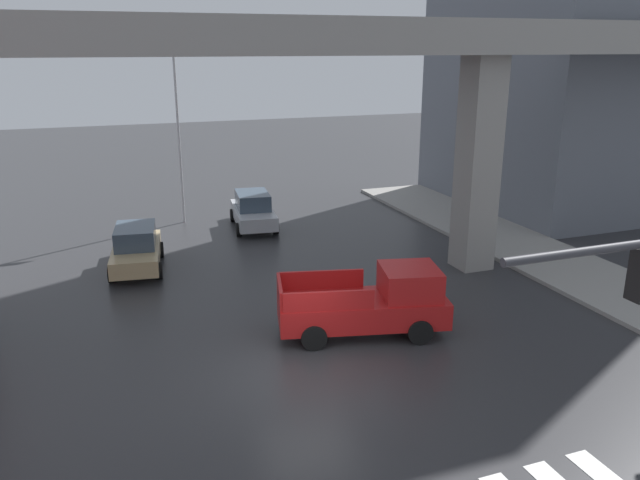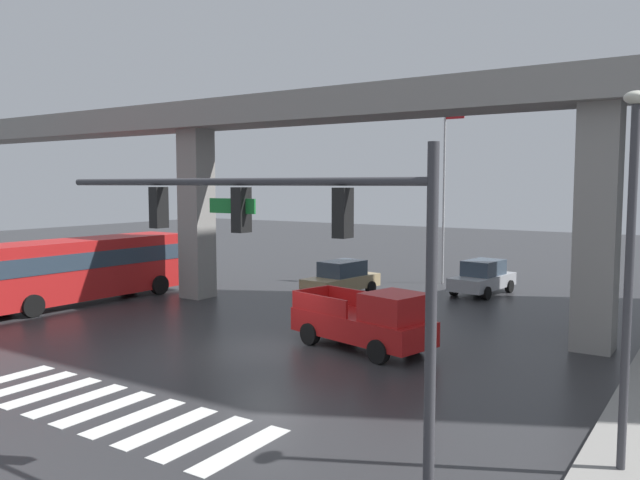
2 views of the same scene
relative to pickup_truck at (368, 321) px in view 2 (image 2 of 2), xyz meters
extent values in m
plane|color=#2D2D30|center=(-2.77, -1.96, -0.99)|extent=(120.00, 120.00, 0.00)
cube|color=silver|center=(-7.17, -8.43, -0.98)|extent=(0.55, 2.80, 0.01)
cube|color=silver|center=(-6.07, -8.43, -0.98)|extent=(0.55, 2.80, 0.01)
cube|color=silver|center=(-4.97, -8.43, -0.98)|extent=(0.55, 2.80, 0.01)
cube|color=silver|center=(-3.87, -8.43, -0.98)|extent=(0.55, 2.80, 0.01)
cube|color=silver|center=(-2.77, -8.43, -0.98)|extent=(0.55, 2.80, 0.01)
cube|color=silver|center=(-1.67, -8.43, -0.98)|extent=(0.55, 2.80, 0.01)
cube|color=silver|center=(-0.57, -8.43, -0.98)|extent=(0.55, 2.80, 0.01)
cube|color=silver|center=(0.53, -8.43, -0.98)|extent=(0.55, 2.80, 0.01)
cube|color=silver|center=(1.63, -8.43, -0.98)|extent=(0.55, 2.80, 0.01)
cube|color=gray|center=(-2.77, 4.18, 7.79)|extent=(56.41, 2.56, 1.20)
cube|color=gray|center=(-11.84, 4.18, 3.10)|extent=(1.30, 1.30, 8.18)
cube|color=gray|center=(6.30, 4.18, 3.10)|extent=(1.30, 1.30, 8.18)
cube|color=red|center=(-0.29, 0.07, -0.21)|extent=(5.40, 3.05, 0.80)
cube|color=red|center=(1.12, -0.27, 0.64)|extent=(2.06, 2.10, 0.90)
cube|color=#3F5160|center=(1.57, -0.38, 0.64)|extent=(0.49, 1.65, 0.77)
cube|color=red|center=(-1.20, 1.19, 0.49)|extent=(2.60, 0.72, 0.60)
cube|color=red|center=(-1.61, -0.51, 0.49)|extent=(2.60, 0.72, 0.60)
cube|color=red|center=(-2.72, 0.66, 0.49)|extent=(0.51, 1.72, 0.60)
cylinder|color=black|center=(1.46, 0.57, -0.61)|extent=(0.80, 0.45, 0.76)
cylinder|color=black|center=(1.03, -1.18, -0.61)|extent=(0.80, 0.45, 0.76)
cylinder|color=black|center=(-1.62, 1.32, -0.61)|extent=(0.80, 0.45, 0.76)
cylinder|color=black|center=(-2.04, -0.43, -0.61)|extent=(0.80, 0.45, 0.76)
cube|color=red|center=(-15.42, -0.04, 0.65)|extent=(2.91, 10.89, 2.70)
cube|color=#2D3D4C|center=(-15.42, -0.04, 1.12)|extent=(2.93, 10.35, 0.76)
cube|color=#2D3D4C|center=(-15.21, 5.32, 0.99)|extent=(2.25, 0.17, 1.49)
cylinder|color=black|center=(-16.50, 3.79, -0.51)|extent=(0.39, 0.97, 0.96)
cylinder|color=black|center=(-14.05, 3.70, -0.51)|extent=(0.39, 0.97, 0.96)
cylinder|color=black|center=(-16.75, -2.96, -0.51)|extent=(0.39, 0.97, 0.96)
cylinder|color=black|center=(-14.30, -3.05, -0.51)|extent=(0.39, 0.97, 0.96)
cube|color=#A8AAAF|center=(-0.42, 12.72, -0.35)|extent=(2.26, 4.48, 0.64)
cube|color=#384756|center=(-0.41, 12.82, 0.35)|extent=(1.75, 2.40, 0.76)
cylinder|color=black|center=(0.28, 11.30, -0.67)|extent=(0.31, 0.66, 0.64)
cylinder|color=black|center=(-1.43, 11.50, -0.67)|extent=(0.31, 0.66, 0.64)
cylinder|color=black|center=(0.60, 13.94, -0.67)|extent=(0.31, 0.66, 0.64)
cylinder|color=black|center=(-1.12, 14.15, -0.67)|extent=(0.31, 0.66, 0.64)
cube|color=tan|center=(-6.24, 8.54, -0.35)|extent=(2.33, 4.50, 0.64)
cube|color=#384756|center=(-6.23, 8.64, 0.35)|extent=(1.79, 2.42, 0.76)
cylinder|color=black|center=(-5.57, 7.10, -0.67)|extent=(0.33, 0.67, 0.64)
cylinder|color=black|center=(-7.28, 7.34, -0.67)|extent=(0.33, 0.67, 0.64)
cylinder|color=black|center=(-5.21, 9.74, -0.67)|extent=(0.33, 0.67, 0.64)
cylinder|color=black|center=(-6.92, 9.98, -0.67)|extent=(0.33, 0.67, 0.64)
cylinder|color=#38383D|center=(6.19, -9.23, 2.11)|extent=(0.18, 0.18, 6.20)
cylinder|color=#38383D|center=(1.89, -9.23, 4.61)|extent=(8.60, 0.14, 0.14)
cube|color=black|center=(4.59, -9.23, 4.09)|extent=(0.24, 0.32, 0.84)
sphere|color=orange|center=(4.59, -9.23, 4.09)|extent=(0.17, 0.17, 0.17)
cube|color=black|center=(2.39, -9.23, 4.09)|extent=(0.24, 0.32, 0.84)
sphere|color=orange|center=(2.39, -9.23, 4.09)|extent=(0.17, 0.17, 0.17)
cube|color=black|center=(0.19, -9.23, 4.09)|extent=(0.24, 0.32, 0.84)
sphere|color=orange|center=(0.19, -9.23, 4.09)|extent=(0.17, 0.17, 0.17)
cube|color=#19722D|center=(2.17, -9.23, 4.16)|extent=(1.10, 0.04, 0.28)
cylinder|color=#38383D|center=(8.47, -5.37, 2.51)|extent=(0.16, 0.16, 7.00)
ellipsoid|color=beige|center=(8.47, -5.37, 6.13)|extent=(0.44, 0.70, 0.24)
cylinder|color=silver|center=(-3.44, 14.87, 3.98)|extent=(0.12, 0.12, 9.94)
cube|color=red|center=(-2.89, 14.87, 8.45)|extent=(1.10, 0.04, 0.70)
camera|label=1|loc=(-7.67, -16.10, 7.50)|focal=35.39mm
camera|label=2|loc=(10.03, -18.20, 4.57)|focal=35.42mm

